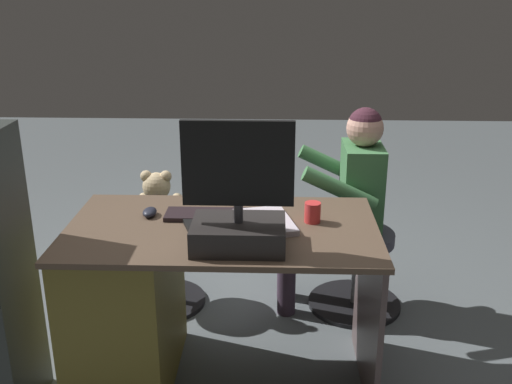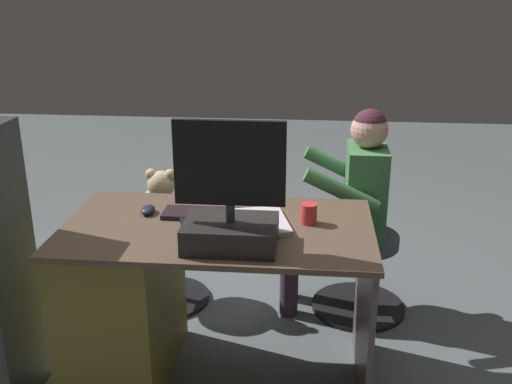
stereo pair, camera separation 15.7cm
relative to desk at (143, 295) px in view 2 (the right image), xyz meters
The scene contains 12 objects.
ground_plane 0.62m from the desk, 136.08° to the right, with size 10.00×10.00×0.00m, color #585F62.
desk is the anchor object (origin of this frame).
monitor 0.68m from the desk, 155.56° to the left, with size 0.42×0.26×0.50m.
keyboard 0.48m from the desk, 160.69° to the right, with size 0.42×0.14×0.02m, color black.
computer_mouse 0.39m from the desk, 98.52° to the right, with size 0.06×0.10×0.04m, color #212330.
cup 0.83m from the desk, behind, with size 0.07×0.07×0.09m, color red.
tv_remote 0.42m from the desk, behind, with size 0.04×0.15×0.02m, color black.
notebook_binder 0.64m from the desk, behind, with size 0.22×0.30×0.02m, color silver.
office_chair_teddy 0.67m from the desk, 84.47° to the right, with size 0.48×0.48×0.45m.
teddy_bear 0.70m from the desk, 84.57° to the right, with size 0.24×0.24×0.34m.
visitor_chair 1.22m from the desk, 147.08° to the right, with size 0.51×0.51×0.45m.
person 1.17m from the desk, 144.70° to the right, with size 0.54×0.47×1.13m.
Camera 2 is at (-0.38, 2.64, 1.75)m, focal length 41.95 mm.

